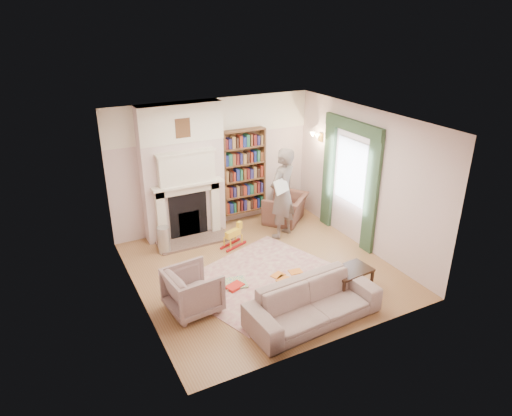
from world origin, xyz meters
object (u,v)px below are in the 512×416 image
bookcase (243,171)px  armchair_left (193,291)px  man_reading (282,193)px  paraffin_heater (164,240)px  sofa (313,303)px  rocking_horse (233,236)px  armchair_reading (286,208)px  coffee_table (350,281)px

bookcase → armchair_left: 3.60m
man_reading → paraffin_heater: bearing=-34.9°
armchair_left → man_reading: bearing=-64.0°
bookcase → paraffin_heater: 2.35m
sofa → rocking_horse: (-0.10, 2.74, -0.06)m
armchair_reading → sofa: same height
sofa → paraffin_heater: 3.45m
armchair_reading → man_reading: 1.00m
bookcase → armchair_left: size_ratio=2.32×
paraffin_heater → rocking_horse: (1.31, -0.40, -0.03)m
bookcase → coffee_table: bookcase is taller
armchair_reading → rocking_horse: bearing=-20.4°
armchair_reading → coffee_table: armchair_reading is taller
bookcase → paraffin_heater: size_ratio=3.36×
sofa → rocking_horse: bearing=88.4°
sofa → coffee_table: sofa is taller
bookcase → armchair_reading: bookcase is taller
sofa → man_reading: 2.98m
armchair_left → coffee_table: 2.64m
man_reading → paraffin_heater: man_reading is taller
bookcase → coffee_table: size_ratio=2.64×
coffee_table → man_reading: bearing=83.6°
bookcase → armchair_left: bearing=-129.1°
paraffin_heater → bookcase: bearing=17.6°
man_reading → coffee_table: (-0.05, -2.38, -0.74)m
armchair_left → coffee_table: (2.53, -0.74, -0.14)m
paraffin_heater → rocking_horse: size_ratio=0.99×
bookcase → sofa: (-0.65, -3.80, -0.87)m
bookcase → sofa: bookcase is taller
man_reading → coffee_table: man_reading is taller
armchair_reading → rocking_horse: armchair_reading is taller
paraffin_heater → armchair_reading: bearing=3.5°
armchair_reading → armchair_left: (-3.03, -2.24, 0.05)m
bookcase → paraffin_heater: bookcase is taller
armchair_reading → coffee_table: bearing=39.8°
armchair_reading → armchair_left: armchair_left is taller
man_reading → rocking_horse: size_ratio=3.47×
armchair_left → sofa: size_ratio=0.38×
coffee_table → sofa: bearing=-165.9°
sofa → armchair_reading: bearing=62.3°
armchair_reading → paraffin_heater: (-2.89, -0.18, -0.03)m
rocking_horse → armchair_reading: bearing=-1.0°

